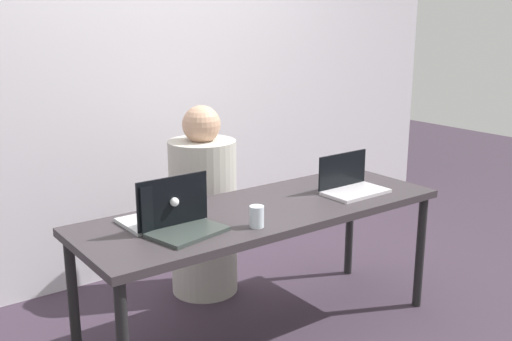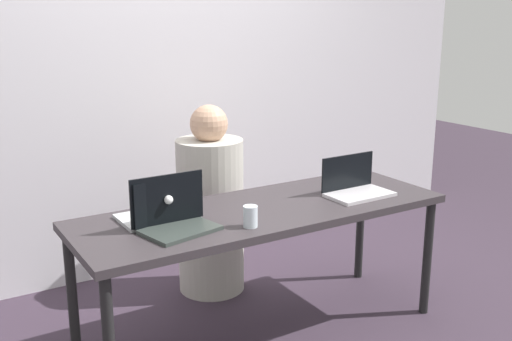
{
  "view_description": "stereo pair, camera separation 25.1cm",
  "coord_description": "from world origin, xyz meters",
  "px_view_note": "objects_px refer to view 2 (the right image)",
  "views": [
    {
      "loc": [
        -1.75,
        -2.31,
        1.66
      ],
      "look_at": [
        0.0,
        0.07,
        0.89
      ],
      "focal_mm": 42.0,
      "sensor_mm": 36.0,
      "label": 1
    },
    {
      "loc": [
        -1.54,
        -2.45,
        1.66
      ],
      "look_at": [
        0.0,
        0.07,
        0.89
      ],
      "focal_mm": 42.0,
      "sensor_mm": 36.0,
      "label": 2
    }
  ],
  "objects_px": {
    "laptop_front_left": "(174,219)",
    "person_at_center": "(211,210)",
    "water_glass_left": "(250,218)",
    "laptop_front_right": "(355,186)",
    "laptop_back_left": "(161,211)"
  },
  "relations": [
    {
      "from": "person_at_center",
      "to": "laptop_front_right",
      "type": "height_order",
      "value": "person_at_center"
    },
    {
      "from": "person_at_center",
      "to": "laptop_back_left",
      "type": "relative_size",
      "value": 3.19
    },
    {
      "from": "laptop_front_left",
      "to": "laptop_back_left",
      "type": "bearing_deg",
      "value": 81.48
    },
    {
      "from": "laptop_front_left",
      "to": "water_glass_left",
      "type": "relative_size",
      "value": 3.64
    },
    {
      "from": "laptop_back_left",
      "to": "laptop_front_right",
      "type": "relative_size",
      "value": 1.01
    },
    {
      "from": "person_at_center",
      "to": "water_glass_left",
      "type": "distance_m",
      "value": 0.91
    },
    {
      "from": "laptop_front_left",
      "to": "person_at_center",
      "type": "bearing_deg",
      "value": 39.82
    },
    {
      "from": "laptop_back_left",
      "to": "water_glass_left",
      "type": "relative_size",
      "value": 3.59
    },
    {
      "from": "laptop_front_right",
      "to": "water_glass_left",
      "type": "bearing_deg",
      "value": -170.38
    },
    {
      "from": "laptop_back_left",
      "to": "water_glass_left",
      "type": "bearing_deg",
      "value": 137.49
    },
    {
      "from": "person_at_center",
      "to": "laptop_front_right",
      "type": "relative_size",
      "value": 3.23
    },
    {
      "from": "laptop_front_left",
      "to": "water_glass_left",
      "type": "bearing_deg",
      "value": -38.07
    },
    {
      "from": "water_glass_left",
      "to": "laptop_back_left",
      "type": "bearing_deg",
      "value": 138.29
    },
    {
      "from": "laptop_back_left",
      "to": "laptop_front_left",
      "type": "xyz_separation_m",
      "value": [
        0.01,
        -0.14,
        -0.0
      ]
    },
    {
      "from": "laptop_back_left",
      "to": "laptop_front_right",
      "type": "bearing_deg",
      "value": 171.46
    }
  ]
}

